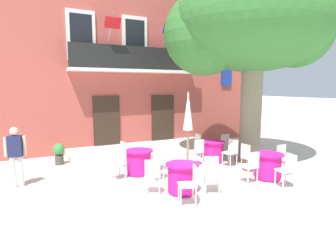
% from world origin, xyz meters
% --- Properties ---
extents(ground_plane, '(120.00, 120.00, 0.00)m').
position_xyz_m(ground_plane, '(0.00, 0.00, 0.00)').
color(ground_plane, silver).
extents(building_facade, '(13.00, 5.09, 7.50)m').
position_xyz_m(building_facade, '(0.46, 6.99, 3.75)').
color(building_facade, '#B24C42').
rests_on(building_facade, ground).
extents(entrance_step_platform, '(6.01, 2.65, 0.25)m').
position_xyz_m(entrance_step_platform, '(0.46, 3.68, 0.12)').
color(entrance_step_platform, silver).
rests_on(entrance_step_platform, ground).
extents(plane_tree, '(5.75, 5.05, 6.56)m').
position_xyz_m(plane_tree, '(3.21, 1.02, 4.73)').
color(plane_tree, '#7F755B').
rests_on(plane_tree, ground).
extents(cafe_table_near_tree, '(0.86, 0.86, 0.76)m').
position_xyz_m(cafe_table_near_tree, '(-0.40, -0.61, 0.39)').
color(cafe_table_near_tree, '#DB1984').
rests_on(cafe_table_near_tree, ground).
extents(cafe_chair_near_tree_0, '(0.53, 0.53, 0.91)m').
position_xyz_m(cafe_chair_near_tree_0, '(-0.16, 0.10, 0.53)').
color(cafe_chair_near_tree_0, silver).
rests_on(cafe_chair_near_tree_0, ground).
extents(cafe_chair_near_tree_1, '(0.53, 0.53, 0.91)m').
position_xyz_m(cafe_chair_near_tree_1, '(-1.11, -0.36, 0.53)').
color(cafe_chair_near_tree_1, silver).
rests_on(cafe_chair_near_tree_1, ground).
extents(cafe_chair_near_tree_2, '(0.52, 0.52, 0.91)m').
position_xyz_m(cafe_chair_near_tree_2, '(-0.60, -1.33, 0.53)').
color(cafe_chair_near_tree_2, silver).
rests_on(cafe_chair_near_tree_2, ground).
extents(cafe_chair_near_tree_3, '(0.54, 0.54, 0.91)m').
position_xyz_m(cafe_chair_near_tree_3, '(0.29, -0.90, 0.53)').
color(cafe_chair_near_tree_3, silver).
rests_on(cafe_chair_near_tree_3, ground).
extents(cafe_table_middle, '(0.86, 0.86, 0.76)m').
position_xyz_m(cafe_table_middle, '(2.07, 1.49, 0.39)').
color(cafe_table_middle, '#DB1984').
rests_on(cafe_table_middle, ground).
extents(cafe_chair_middle_0, '(0.42, 0.42, 0.91)m').
position_xyz_m(cafe_chair_middle_0, '(2.03, 2.25, 0.53)').
color(cafe_chair_middle_0, silver).
rests_on(cafe_chair_middle_0, ground).
extents(cafe_chair_middle_1, '(0.43, 0.43, 0.91)m').
position_xyz_m(cafe_chair_middle_1, '(1.32, 1.37, 0.53)').
color(cafe_chair_middle_1, silver).
rests_on(cafe_chair_middle_1, ground).
extents(cafe_chair_middle_2, '(0.48, 0.48, 0.91)m').
position_xyz_m(cafe_chair_middle_2, '(2.30, 0.78, 0.53)').
color(cafe_chair_middle_2, silver).
rests_on(cafe_chair_middle_2, ground).
extents(cafe_chair_middle_3, '(0.43, 0.43, 0.91)m').
position_xyz_m(cafe_chair_middle_3, '(2.81, 1.63, 0.53)').
color(cafe_chair_middle_3, silver).
rests_on(cafe_chair_middle_3, ground).
extents(cafe_table_front, '(0.86, 0.86, 0.76)m').
position_xyz_m(cafe_table_front, '(2.38, -0.79, 0.39)').
color(cafe_table_front, '#DB1984').
rests_on(cafe_table_front, ground).
extents(cafe_chair_front_0, '(0.41, 0.41, 0.91)m').
position_xyz_m(cafe_chair_front_0, '(2.29, -0.05, 0.53)').
color(cafe_chair_front_0, silver).
rests_on(cafe_chair_front_0, ground).
extents(cafe_chair_front_1, '(0.40, 0.40, 0.91)m').
position_xyz_m(cafe_chair_front_1, '(1.63, -0.87, 0.53)').
color(cafe_chair_front_1, silver).
rests_on(cafe_chair_front_1, ground).
extents(cafe_chair_front_2, '(0.47, 0.47, 0.91)m').
position_xyz_m(cafe_chair_front_2, '(2.30, -1.54, 0.53)').
color(cafe_chair_front_2, silver).
rests_on(cafe_chair_front_2, ground).
extents(cafe_chair_front_3, '(0.41, 0.41, 0.91)m').
position_xyz_m(cafe_chair_front_3, '(3.13, -0.69, 0.53)').
color(cafe_chair_front_3, silver).
rests_on(cafe_chair_front_3, ground).
extents(cafe_table_far_side, '(0.86, 0.86, 0.76)m').
position_xyz_m(cafe_table_far_side, '(-0.83, 1.34, 0.39)').
color(cafe_table_far_side, '#DB1984').
rests_on(cafe_table_far_side, ground).
extents(cafe_chair_far_side_0, '(0.50, 0.50, 0.91)m').
position_xyz_m(cafe_chair_far_side_0, '(-0.53, 0.65, 0.53)').
color(cafe_chair_far_side_0, silver).
rests_on(cafe_chair_far_side_0, ground).
extents(cafe_chair_far_side_1, '(0.46, 0.46, 0.91)m').
position_xyz_m(cafe_chair_far_side_1, '(-0.10, 1.53, 0.53)').
color(cafe_chair_far_side_1, silver).
rests_on(cafe_chair_far_side_1, ground).
extents(cafe_chair_far_side_2, '(0.44, 0.44, 0.91)m').
position_xyz_m(cafe_chair_far_side_2, '(-0.98, 2.08, 0.53)').
color(cafe_chair_far_side_2, silver).
rests_on(cafe_chair_far_side_2, ground).
extents(cafe_chair_far_side_3, '(0.47, 0.47, 0.91)m').
position_xyz_m(cafe_chair_far_side_3, '(-1.55, 1.11, 0.53)').
color(cafe_chair_far_side_3, silver).
rests_on(cafe_chair_far_side_3, ground).
extents(cafe_umbrella, '(0.44, 0.44, 2.55)m').
position_xyz_m(cafe_umbrella, '(0.31, 0.33, 1.67)').
color(cafe_umbrella, '#997A56').
rests_on(cafe_umbrella, ground).
extents(ground_planter_left, '(0.38, 0.38, 0.75)m').
position_xyz_m(ground_planter_left, '(-2.90, 3.62, 0.42)').
color(ground_planter_left, '#47423D').
rests_on(ground_planter_left, ground).
extents(pedestrian_near_entrance, '(0.53, 0.30, 1.63)m').
position_xyz_m(pedestrian_near_entrance, '(-4.16, 1.75, 0.92)').
color(pedestrian_near_entrance, silver).
rests_on(pedestrian_near_entrance, ground).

